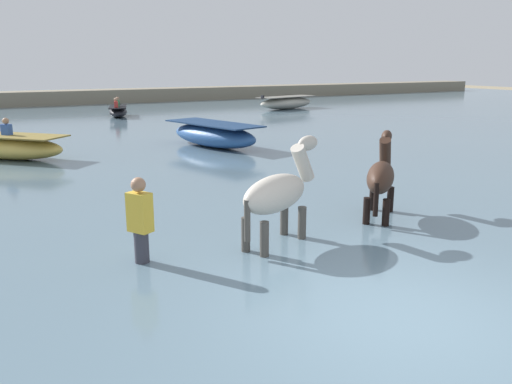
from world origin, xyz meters
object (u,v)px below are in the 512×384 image
Objects in this scene: boat_mid_channel at (118,111)px; boat_near_starboard at (9,147)px; horse_lead_pinto at (278,196)px; boat_near_port at (286,103)px; boat_far_inshore at (214,135)px; horse_trailing_dark_bay at (381,179)px; person_spectator_far at (141,232)px.

boat_mid_channel is 0.82× the size of boat_near_starboard.
horse_lead_pinto is 20.68m from boat_mid_channel.
horse_lead_pinto is at bearing -123.18° from boat_near_port.
boat_near_port is (9.96, -0.34, 0.09)m from boat_mid_channel.
horse_lead_pinto is 24.01m from boat_near_port.
boat_far_inshore is at bearing 70.56° from horse_lead_pinto.
person_spectator_far is at bearing -179.03° from horse_trailing_dark_bay.
person_spectator_far is (-2.03, 0.26, -0.31)m from horse_lead_pinto.
boat_near_starboard is at bearing 94.69° from person_spectator_far.
horse_lead_pinto is 1.06× the size of horse_trailing_dark_bay.
horse_trailing_dark_bay is at bearing -61.74° from boat_near_starboard.
horse_trailing_dark_bay is 20.12m from boat_mid_channel.
boat_near_port is at bearing 47.96° from boat_far_inshore.
horse_trailing_dark_bay is (2.33, 0.33, -0.06)m from horse_lead_pinto.
horse_lead_pinto is at bearing -98.84° from boat_mid_channel.
horse_trailing_dark_bay is 0.56× the size of boat_near_starboard.
boat_near_starboard is (-2.82, 9.93, -0.39)m from horse_lead_pinto.
boat_far_inshore is 0.94× the size of boat_near_port.
boat_mid_channel reaches higher than boat_far_inshore.
person_spectator_far is at bearing -85.31° from boat_near_starboard.
person_spectator_far is at bearing 172.71° from horse_lead_pinto.
person_spectator_far reaches higher than boat_near_port.
horse_trailing_dark_bay is at bearing 8.13° from horse_lead_pinto.
horse_trailing_dark_bay reaches higher than boat_mid_channel.
boat_mid_channel is at bearing 178.06° from boat_near_port.
boat_near_port is 24.97m from person_spectator_far.
boat_near_starboard is (-6.00, -10.50, 0.08)m from boat_mid_channel.
horse_lead_pinto is at bearing -171.87° from horse_trailing_dark_bay.
boat_near_starboard is (-5.16, 9.60, -0.33)m from horse_trailing_dark_bay.
horse_trailing_dark_bay is 22.52m from boat_near_port.
boat_far_inshore is (0.87, 8.74, -0.29)m from horse_trailing_dark_bay.
horse_lead_pinto is 2.07m from person_spectator_far.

